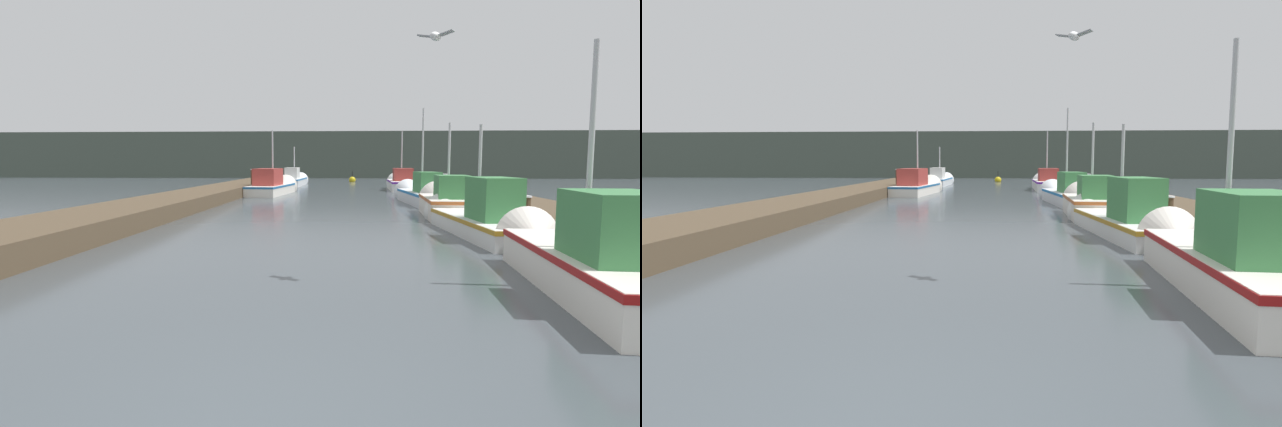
{
  "view_description": "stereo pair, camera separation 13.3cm",
  "coord_description": "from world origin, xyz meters",
  "views": [
    {
      "loc": [
        0.58,
        -3.09,
        1.87
      ],
      "look_at": [
        -0.22,
        9.73,
        0.52
      ],
      "focal_mm": 28.0,
      "sensor_mm": 36.0,
      "label": 1
    },
    {
      "loc": [
        0.71,
        -3.08,
        1.87
      ],
      "look_at": [
        -0.22,
        9.73,
        0.52
      ],
      "focal_mm": 28.0,
      "sensor_mm": 36.0,
      "label": 2
    }
  ],
  "objects": [
    {
      "name": "fishing_boat_5",
      "position": [
        3.88,
        30.23,
        0.44
      ],
      "size": [
        1.7,
        6.45,
        4.24
      ],
      "rotation": [
        0.0,
        0.0,
        -0.01
      ],
      "color": "silver",
      "rests_on": "ground_plane"
    },
    {
      "name": "fishing_boat_0",
      "position": [
        4.05,
        4.54,
        0.46
      ],
      "size": [
        1.66,
        5.71,
        3.93
      ],
      "rotation": [
        0.0,
        0.0,
        -0.06
      ],
      "color": "silver",
      "rests_on": "ground_plane"
    },
    {
      "name": "fishing_boat_2",
      "position": [
        3.91,
        14.44,
        0.45
      ],
      "size": [
        1.8,
        4.72,
        3.6
      ],
      "rotation": [
        0.0,
        0.0,
        -0.04
      ],
      "color": "silver",
      "rests_on": "ground_plane"
    },
    {
      "name": "fishing_boat_6",
      "position": [
        -3.75,
        35.41,
        0.41
      ],
      "size": [
        1.61,
        6.43,
        3.32
      ],
      "rotation": [
        0.0,
        0.0,
        -0.04
      ],
      "color": "silver",
      "rests_on": "ground_plane"
    },
    {
      "name": "fishing_boat_1",
      "position": [
        3.83,
        10.15,
        0.4
      ],
      "size": [
        1.9,
        6.12,
        3.19
      ],
      "rotation": [
        0.0,
        0.0,
        0.1
      ],
      "color": "silver",
      "rests_on": "ground_plane"
    },
    {
      "name": "mooring_piling_0",
      "position": [
        -5.03,
        25.12,
        0.71
      ],
      "size": [
        0.26,
        0.26,
        1.41
      ],
      "color": "#473523",
      "rests_on": "ground_plane"
    },
    {
      "name": "mooring_piling_1",
      "position": [
        5.06,
        21.24,
        0.64
      ],
      "size": [
        0.35,
        0.35,
        1.26
      ],
      "color": "#473523",
      "rests_on": "ground_plane"
    },
    {
      "name": "seagull_lead",
      "position": [
        1.81,
        4.58,
        3.7
      ],
      "size": [
        0.53,
        0.38,
        0.12
      ],
      "rotation": [
        0.0,
        0.0,
        5.75
      ],
      "color": "white"
    },
    {
      "name": "dock_left",
      "position": [
        -6.21,
        16.0,
        0.27
      ],
      "size": [
        2.55,
        40.0,
        0.54
      ],
      "color": "#4C3D2B",
      "rests_on": "ground_plane"
    },
    {
      "name": "mooring_piling_2",
      "position": [
        4.95,
        9.73,
        0.51
      ],
      "size": [
        0.34,
        0.34,
        1.0
      ],
      "color": "#473523",
      "rests_on": "ground_plane"
    },
    {
      "name": "fishing_boat_4",
      "position": [
        -3.81,
        24.95,
        0.47
      ],
      "size": [
        2.16,
        6.17,
        4.05
      ],
      "rotation": [
        0.0,
        0.0,
        -0.1
      ],
      "color": "silver",
      "rests_on": "ground_plane"
    },
    {
      "name": "fishing_boat_3",
      "position": [
        3.69,
        19.65,
        0.41
      ],
      "size": [
        1.92,
        6.09,
        4.58
      ],
      "rotation": [
        0.0,
        0.0,
        0.08
      ],
      "color": "silver",
      "rests_on": "ground_plane"
    },
    {
      "name": "distant_shore_ridge",
      "position": [
        0.0,
        59.0,
        2.53
      ],
      "size": [
        120.0,
        16.0,
        5.06
      ],
      "color": "#424C42",
      "rests_on": "ground_plane"
    },
    {
      "name": "dock_right",
      "position": [
        6.21,
        16.0,
        0.27
      ],
      "size": [
        2.55,
        40.0,
        0.54
      ],
      "color": "#4C3D2B",
      "rests_on": "ground_plane"
    },
    {
      "name": "channel_buoy",
      "position": [
        0.7,
        41.85,
        0.17
      ],
      "size": [
        0.6,
        0.6,
        1.1
      ],
      "color": "gold",
      "rests_on": "ground_plane"
    }
  ]
}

